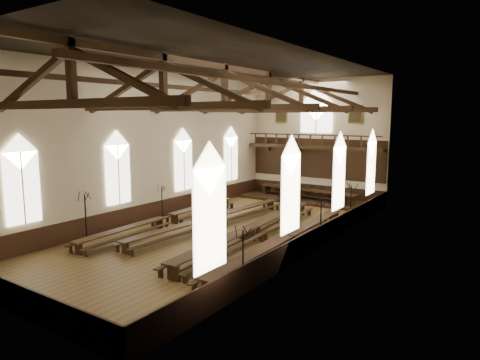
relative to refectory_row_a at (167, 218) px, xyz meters
The scene contains 21 objects.
ground 4.06m from the refectory_row_a, 13.29° to the left, with size 26.00×26.00×0.00m, color brown.
room_walls 7.18m from the refectory_row_a, 13.29° to the left, with size 26.00×26.00×26.00m.
wainscot_band 4.03m from the refectory_row_a, 13.29° to the left, with size 12.00×26.00×1.20m.
side_windows 5.16m from the refectory_row_a, 13.29° to the left, with size 11.85×19.80×4.50m.
end_window 15.86m from the refectory_row_a, 74.16° to the left, with size 2.80×0.12×3.80m.
minstrels_gallery 14.54m from the refectory_row_a, 73.90° to the left, with size 11.80×1.24×3.70m.
portraits 15.81m from the refectory_row_a, 74.16° to the left, with size 7.75×0.09×1.45m.
roof_trusses 8.69m from the refectory_row_a, 13.29° to the left, with size 11.70×25.70×2.80m.
refectory_row_a is the anchor object (origin of this frame).
refectory_row_b 2.93m from the refectory_row_a, 28.54° to the left, with size 1.81×14.09×0.71m.
refectory_row_c 6.11m from the refectory_row_a, ahead, with size 2.21×15.11×0.82m.
refectory_row_d 8.62m from the refectory_row_a, ahead, with size 1.80×14.71×0.78m.
dais 12.94m from the refectory_row_a, 72.41° to the left, with size 11.40×3.14×0.21m, color black.
high_table 12.94m from the refectory_row_a, 72.41° to the left, with size 8.80×1.88×0.82m.
high_chairs 13.74m from the refectory_row_a, 73.48° to the left, with size 6.79×0.50×1.01m.
candelabrum_left_near 5.07m from the refectory_row_a, 108.77° to the right, with size 0.80×0.84×2.78m.
candelabrum_left_mid 2.07m from the refectory_row_a, 142.18° to the left, with size 0.69×0.69×2.33m.
candelabrum_left_far 7.05m from the refectory_row_a, 103.35° to the left, with size 0.77×0.73×2.55m.
candelabrum_right_near 10.96m from the refectory_row_a, 30.13° to the right, with size 0.77×0.75×2.56m.
candelabrum_right_mid 9.75m from the refectory_row_a, 13.65° to the left, with size 0.69×0.78×2.54m.
candelabrum_right_far 11.82m from the refectory_row_a, 36.74° to the left, with size 0.81×0.78×2.71m.
Camera 1 is at (14.76, -20.29, 6.90)m, focal length 32.00 mm.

